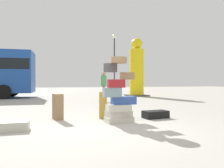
% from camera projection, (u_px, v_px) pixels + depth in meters
% --- Properties ---
extents(ground_plane, '(80.00, 80.00, 0.00)m').
position_uv_depth(ground_plane, '(108.00, 127.00, 5.08)').
color(ground_plane, '#ADA89E').
extents(suitcase_tower, '(0.91, 0.55, 1.71)m').
position_uv_depth(suitcase_tower, '(119.00, 97.00, 5.71)').
color(suitcase_tower, beige).
rests_on(suitcase_tower, ground).
extents(suitcase_brown_right_side, '(0.30, 0.39, 0.73)m').
position_uv_depth(suitcase_brown_right_side, '(58.00, 107.00, 6.12)').
color(suitcase_brown_right_side, olive).
rests_on(suitcase_brown_right_side, ground).
extents(suitcase_black_foreground_near, '(0.76, 0.43, 0.22)m').
position_uv_depth(suitcase_black_foreground_near, '(155.00, 114.00, 6.36)').
color(suitcase_black_foreground_near, black).
rests_on(suitcase_black_foreground_near, ground).
extents(suitcase_tan_foreground_far, '(0.31, 0.37, 0.77)m').
position_uv_depth(suitcase_tan_foreground_far, '(103.00, 105.00, 6.39)').
color(suitcase_tan_foreground_far, '#B28C33').
rests_on(suitcase_tan_foreground_far, ground).
extents(suitcase_cream_left_side, '(0.68, 0.45, 0.20)m').
position_uv_depth(suitcase_cream_left_side, '(13.00, 126.00, 4.71)').
color(suitcase_cream_left_side, beige).
rests_on(suitcase_cream_left_side, ground).
extents(person_bearded_onlooker, '(0.30, 0.33, 1.64)m').
position_uv_depth(person_bearded_onlooker, '(104.00, 84.00, 11.61)').
color(person_bearded_onlooker, brown).
rests_on(person_bearded_onlooker, ground).
extents(yellow_dummy_statue, '(1.51, 1.51, 4.43)m').
position_uv_depth(yellow_dummy_statue, '(137.00, 70.00, 16.59)').
color(yellow_dummy_statue, yellow).
rests_on(yellow_dummy_statue, ground).
extents(lamp_post, '(0.36, 0.36, 5.52)m').
position_uv_depth(lamp_post, '(114.00, 54.00, 20.24)').
color(lamp_post, '#333338').
rests_on(lamp_post, ground).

